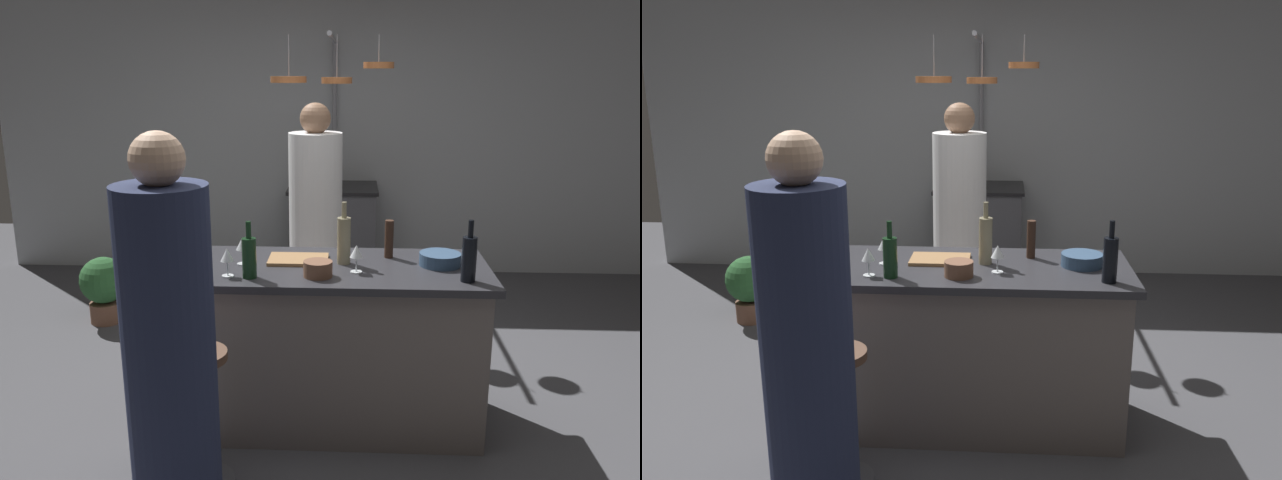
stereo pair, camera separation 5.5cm
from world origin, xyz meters
TOP-DOWN VIEW (x-y plane):
  - ground_plane at (0.00, 0.00)m, footprint 9.00×9.00m
  - back_wall at (0.00, 2.85)m, footprint 6.40×0.16m
  - kitchen_island at (0.00, 0.00)m, footprint 1.80×0.72m
  - stove_range at (0.00, 2.45)m, footprint 0.80×0.64m
  - chef at (-0.07, 0.99)m, footprint 0.36×0.36m
  - bar_stool_left at (-0.51, -0.62)m, footprint 0.28×0.28m
  - guest_left at (-0.52, -0.98)m, footprint 0.36×0.36m
  - overhead_pot_rack at (-0.00, 1.95)m, footprint 0.89×1.34m
  - potted_plant at (-1.73, 1.34)m, footprint 0.36×0.36m
  - cutting_board at (-0.11, 0.08)m, footprint 0.32×0.22m
  - pepper_mill at (0.38, 0.17)m, footprint 0.05×0.05m
  - wine_bottle_dark at (0.74, -0.22)m, footprint 0.07×0.07m
  - wine_bottle_white at (0.13, 0.05)m, footprint 0.07×0.07m
  - wine_bottle_red at (-0.33, -0.22)m, footprint 0.07×0.07m
  - wine_glass_near_left_guest at (-0.44, -0.21)m, footprint 0.07×0.07m
  - wine_glass_near_right_guest at (0.20, -0.11)m, footprint 0.07×0.07m
  - wine_glass_by_chef at (-0.40, 0.00)m, footprint 0.07×0.07m
  - mixing_bowl_blue at (0.64, 0.04)m, footprint 0.22×0.22m
  - mixing_bowl_wooden at (0.01, -0.18)m, footprint 0.15×0.15m

SIDE VIEW (x-z plane):
  - ground_plane at x=0.00m, z-range 0.00..0.00m
  - potted_plant at x=-1.73m, z-range 0.04..0.56m
  - bar_stool_left at x=-0.51m, z-range 0.04..0.72m
  - stove_range at x=0.00m, z-range 0.00..0.89m
  - kitchen_island at x=0.00m, z-range 0.00..0.90m
  - guest_left at x=-0.52m, z-range -0.06..1.63m
  - chef at x=-0.07m, z-range -0.06..1.64m
  - cutting_board at x=-0.11m, z-range 0.90..0.92m
  - mixing_bowl_blue at x=0.64m, z-range 0.90..0.97m
  - mixing_bowl_wooden at x=0.01m, z-range 0.90..0.98m
  - pepper_mill at x=0.38m, z-range 0.90..1.11m
  - wine_glass_near_left_guest at x=-0.44m, z-range 0.93..1.08m
  - wine_glass_near_right_guest at x=0.20m, z-range 0.93..1.08m
  - wine_glass_by_chef at x=-0.40m, z-range 0.93..1.08m
  - wine_bottle_red at x=-0.33m, z-range 0.86..1.15m
  - wine_bottle_dark at x=0.74m, z-range 0.86..1.17m
  - wine_bottle_white at x=0.13m, z-range 0.86..1.20m
  - back_wall at x=0.00m, z-range 0.00..2.60m
  - overhead_pot_rack at x=0.00m, z-range 0.57..2.74m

